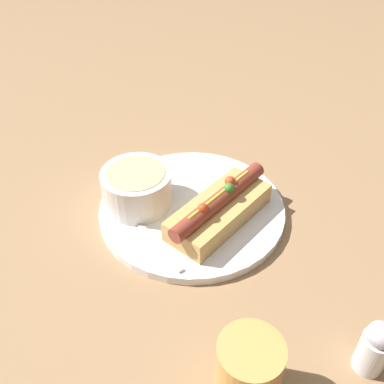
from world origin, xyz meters
The scene contains 7 objects.
ground_plane centered at (0.00, 0.00, 0.00)m, with size 4.00×4.00×0.00m, color #93704C.
dinner_plate centered at (0.00, 0.00, 0.01)m, with size 0.29×0.29×0.01m.
hot_dog centered at (0.01, -0.05, 0.04)m, with size 0.20×0.09×0.06m.
soup_bowl centered at (-0.06, 0.07, 0.05)m, with size 0.11×0.11×0.06m.
spoon centered at (-0.09, 0.02, 0.02)m, with size 0.03×0.16×0.01m.
drinking_glass centered at (-0.16, -0.25, 0.04)m, with size 0.07×0.07×0.09m.
salt_shaker centered at (-0.03, -0.33, 0.04)m, with size 0.03×0.03×0.08m.
Camera 1 is at (-0.36, -0.38, 0.49)m, focal length 42.00 mm.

